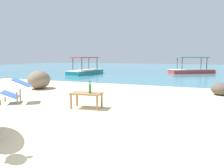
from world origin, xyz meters
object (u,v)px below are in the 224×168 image
object	(u,v)px
low_bench_table	(86,95)
bottle	(90,88)
boat_red	(192,70)
boat_teal	(86,71)
deck_chair_far	(16,89)

from	to	relation	value
low_bench_table	bottle	bearing A→B (deg)	-29.92
low_bench_table	boat_red	bearing A→B (deg)	75.32
low_bench_table	boat_teal	bearing A→B (deg)	111.74
low_bench_table	boat_red	distance (m)	14.29
boat_red	deck_chair_far	bearing A→B (deg)	-139.63
bottle	boat_red	distance (m)	14.32
deck_chair_far	boat_red	xyz separation A→B (m)	(3.78, 14.38, -0.13)
bottle	boat_red	xyz separation A→B (m)	(1.54, 14.24, -0.26)
deck_chair_far	boat_red	distance (m)	14.87
low_bench_table	bottle	xyz separation A→B (m)	(0.13, -0.05, 0.18)
deck_chair_far	boat_teal	xyz separation A→B (m)	(-3.59, 10.19, -0.13)
bottle	boat_teal	xyz separation A→B (m)	(-5.83, 10.05, -0.26)
low_bench_table	deck_chair_far	bearing A→B (deg)	177.27
boat_teal	deck_chair_far	bearing A→B (deg)	-157.47
deck_chair_far	boat_red	world-z (taller)	boat_red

